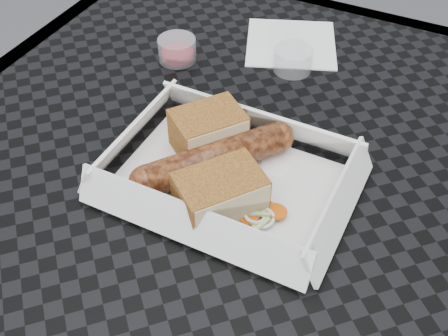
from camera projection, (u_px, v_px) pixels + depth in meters
name	position (u px, v px, depth m)	size (l,w,h in m)	color
patio_table	(255.00, 225.00, 0.64)	(0.80, 0.80, 0.74)	black
food_tray	(228.00, 181.00, 0.58)	(0.22, 0.15, 0.00)	white
bratwurst	(215.00, 159.00, 0.58)	(0.13, 0.15, 0.03)	brown
bread_near	(208.00, 131.00, 0.60)	(0.07, 0.05, 0.05)	#945A25
bread_far	(220.00, 193.00, 0.54)	(0.08, 0.05, 0.04)	#945A25
veg_garnish	(262.00, 219.00, 0.54)	(0.03, 0.03, 0.00)	#D55209
napkin	(291.00, 43.00, 0.77)	(0.12, 0.12, 0.00)	white
condiment_cup_sauce	(177.00, 49.00, 0.73)	(0.05, 0.05, 0.03)	maroon
condiment_cup_empty	(293.00, 59.00, 0.72)	(0.05, 0.05, 0.03)	silver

